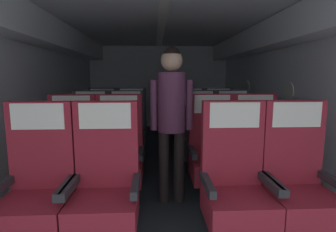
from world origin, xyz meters
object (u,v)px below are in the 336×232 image
object	(u,v)px
seat_b_left_aisle	(119,156)
flight_attendant	(172,109)
seat_a_right_aisle	(298,185)
seat_d_right_window	(191,126)
seat_c_left_window	(91,139)
seat_c_left_aisle	(126,138)
seat_d_left_window	(103,127)
seat_b_right_aisle	(256,154)
seat_d_left_aisle	(132,127)
seat_b_left_window	(72,157)
seat_c_right_window	(199,137)
seat_d_right_aisle	(219,126)
seat_c_right_aisle	(233,137)
seat_a_left_aisle	(105,188)
seat_b_right_window	(213,154)
seat_a_right_window	(235,186)
seat_a_left_window	(38,190)

from	to	relation	value
seat_b_left_aisle	flight_attendant	size ratio (longest dim) A/B	0.70
seat_a_right_aisle	seat_d_right_window	world-z (taller)	same
seat_c_left_window	flight_attendant	size ratio (longest dim) A/B	0.70
seat_c_left_aisle	seat_d_left_window	size ratio (longest dim) A/B	1.00
seat_b_right_aisle	seat_c_left_aisle	distance (m)	1.72
seat_d_left_aisle	seat_b_left_window	bearing A→B (deg)	-106.38
seat_c_left_window	seat_c_right_window	size ratio (longest dim) A/B	1.00
seat_b_left_window	seat_d_right_aisle	xyz separation A→B (m)	(2.01, 1.69, 0.00)
seat_a_right_aisle	seat_c_right_aisle	distance (m)	1.67
seat_c_left_window	seat_b_right_aisle	bearing A→B (deg)	-22.14
seat_a_right_aisle	seat_a_left_aisle	bearing A→B (deg)	179.49
seat_d_right_aisle	seat_d_right_window	bearing A→B (deg)	179.94
seat_a_right_aisle	seat_c_left_window	xyz separation A→B (m)	(-2.01, 1.67, 0.00)
seat_b_right_window	seat_c_left_aisle	xyz separation A→B (m)	(-1.03, 0.82, 0.00)
seat_a_right_aisle	seat_d_right_window	bearing A→B (deg)	101.28
seat_b_right_window	seat_d_right_aisle	xyz separation A→B (m)	(0.48, 1.68, 0.00)
seat_d_right_window	seat_b_left_aisle	bearing A→B (deg)	-120.62
seat_d_left_window	seat_d_right_aisle	bearing A→B (deg)	0.02
seat_a_right_window	seat_c_left_aisle	distance (m)	1.95
seat_d_left_window	seat_c_right_window	bearing A→B (deg)	-29.39
seat_d_right_aisle	seat_a_left_aisle	bearing A→B (deg)	-120.81
seat_a_left_aisle	seat_d_right_aisle	distance (m)	2.93
seat_d_right_aisle	seat_a_right_window	bearing A→B (deg)	-101.05
seat_c_right_window	seat_a_right_window	bearing A→B (deg)	-90.04
seat_d_right_window	seat_d_right_aisle	bearing A→B (deg)	-0.06
seat_d_right_window	flight_attendant	distance (m)	1.94
seat_d_left_window	seat_d_right_aisle	xyz separation A→B (m)	(2.01, 0.00, 0.00)
seat_a_left_window	seat_d_right_window	distance (m)	2.94
seat_c_left_aisle	seat_d_right_aisle	size ratio (longest dim) A/B	1.00
seat_a_right_aisle	seat_b_right_window	bearing A→B (deg)	120.03
seat_d_left_aisle	seat_c_right_window	bearing A→B (deg)	-39.73
seat_a_right_aisle	seat_d_right_aisle	bearing A→B (deg)	90.16
seat_b_left_aisle	seat_d_left_aisle	world-z (taller)	same
seat_a_right_aisle	seat_c_left_window	world-z (taller)	same
seat_b_right_aisle	seat_a_right_aisle	bearing A→B (deg)	-89.59
seat_c_left_aisle	seat_c_right_window	size ratio (longest dim) A/B	1.00
seat_a_left_window	seat_c_right_aisle	world-z (taller)	same
seat_b_left_window	seat_c_left_aisle	distance (m)	0.97
seat_a_left_aisle	seat_c_right_window	xyz separation A→B (m)	(1.01, 1.66, 0.00)
seat_d_right_aisle	flight_attendant	bearing A→B (deg)	-117.66
seat_a_left_window	seat_b_left_window	distance (m)	0.83
seat_a_left_aisle	seat_d_left_aisle	size ratio (longest dim) A/B	1.00
seat_d_left_aisle	seat_a_right_aisle	bearing A→B (deg)	-58.97
seat_a_left_window	seat_a_right_aisle	distance (m)	2.01
seat_a_right_window	seat_c_right_window	size ratio (longest dim) A/B	1.00
seat_d_left_window	seat_a_right_window	bearing A→B (deg)	-59.11
seat_a_left_window	seat_d_left_window	distance (m)	2.52
seat_c_right_window	seat_a_left_aisle	bearing A→B (deg)	-121.22
seat_c_right_window	seat_d_left_aisle	size ratio (longest dim) A/B	1.00
seat_c_right_aisle	seat_c_right_window	xyz separation A→B (m)	(-0.49, 0.01, 0.00)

